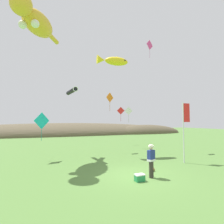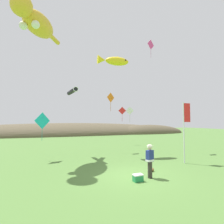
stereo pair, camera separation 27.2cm
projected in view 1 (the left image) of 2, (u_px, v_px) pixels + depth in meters
The scene contains 14 objects.
ground_plane at pixel (138, 176), 9.74m from camera, with size 120.00×120.00×0.00m, color #517A38.
distant_hill_ridge at pixel (77, 134), 40.80m from camera, with size 60.68×12.64×5.32m.
festival_attendant at pixel (151, 160), 9.46m from camera, with size 0.48×0.38×1.77m.
kite_spool at pixel (153, 170), 10.61m from camera, with size 0.16×0.22×0.22m.
picnic_cooler at pixel (140, 178), 8.86m from camera, with size 0.50×0.34×0.36m.
festival_banner_pole at pixel (185, 123), 12.98m from camera, with size 0.66×0.08×4.44m.
kite_giant_cat at pixel (35, 21), 13.74m from camera, with size 3.63×5.88×1.96m.
kite_fish_windsock at pixel (113, 61), 16.69m from camera, with size 3.10×1.10×0.94m.
kite_tube_streamer at pixel (72, 91), 15.14m from camera, with size 0.69×2.49×0.44m.
kite_diamond_pink at pixel (150, 45), 19.24m from camera, with size 1.05×0.40×2.01m.
kite_diamond_red at pixel (121, 111), 23.40m from camera, with size 0.94×0.42×1.92m.
kite_diamond_teal at pixel (42, 121), 13.69m from camera, with size 1.13×0.74×2.23m.
kite_diamond_white at pixel (129, 111), 20.46m from camera, with size 0.85×0.44×1.84m.
kite_diamond_orange at pixel (110, 98), 17.87m from camera, with size 0.95×0.45×1.93m.
Camera 1 is at (-4.94, -8.72, 3.04)m, focal length 28.00 mm.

